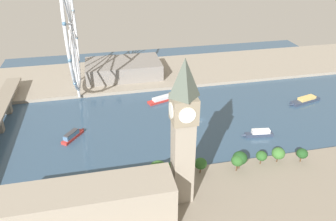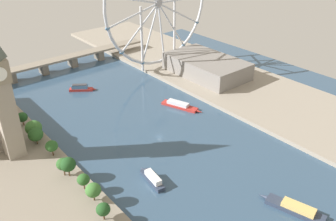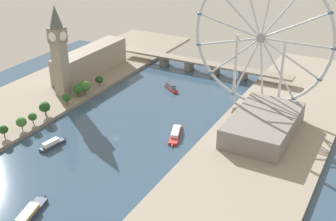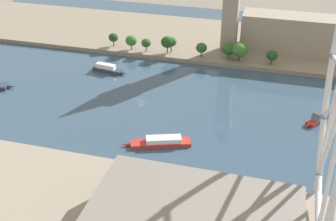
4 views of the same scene
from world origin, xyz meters
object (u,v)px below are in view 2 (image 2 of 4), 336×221
Objects in this scene: ferris_wheel at (158,4)px; riverside_hall at (206,66)px; river_bridge at (58,62)px; tour_boat_0 at (152,178)px; tour_boat_3 at (295,208)px; clock_tower at (1,93)px; tour_boat_1 at (180,105)px; tour_boat_2 at (81,88)px.

riverside_hall is at bearing -64.53° from ferris_wheel.
river_bridge reaches higher than tour_boat_0.
river_bridge reaches higher than tour_boat_3.
clock_tower is 0.43× the size of river_bridge.
ferris_wheel reaches higher than riverside_hall.
tour_boat_1 is 0.98× the size of tour_boat_3.
tour_boat_2 is 0.59× the size of tour_boat_3.
ferris_wheel is at bearing -32.26° from tour_boat_0.
tour_boat_1 is at bearing -73.80° from river_bridge.
ferris_wheel is at bearing 133.13° from tour_boat_1.
tour_boat_2 is (79.82, 64.21, -44.06)m from clock_tower.
clock_tower is 3.32× the size of tour_boat_0.
clock_tower is at bearing -116.52° from tour_boat_1.
riverside_hall is 161.74m from tour_boat_0.
river_bridge is at bearing -12.60° from tour_boat_3.
tour_boat_0 is at bearing -70.82° from tour_boat_1.
clock_tower is 134.88m from tour_boat_1.
clock_tower is 154.85m from river_bridge.
riverside_hall is 2.15× the size of tour_boat_3.
ferris_wheel is 0.62× the size of river_bridge.
tour_boat_2 is at bearing -169.28° from tour_boat_1.
clock_tower reaches higher than tour_boat_0.
ferris_wheel reaches higher than tour_boat_0.
riverside_hall is 118.12m from tour_boat_2.
clock_tower reaches higher than tour_boat_2.
riverside_hall is at bearing -48.63° from tour_boat_0.
ferris_wheel is at bearing -38.21° from river_bridge.
clock_tower is 2.36× the size of tour_boat_1.
clock_tower is 1.08× the size of riverside_hall.
clock_tower reaches higher than riverside_hall.
clock_tower reaches higher than tour_boat_1.
river_bridge is 9.15× the size of tour_boat_2.
riverside_hall is 147.54m from river_bridge.
tour_boat_2 is at bearing 177.52° from ferris_wheel.
river_bridge is 264.98m from tour_boat_3.
riverside_hall is (187.00, 15.29, -35.58)m from clock_tower.
ferris_wheel is 4.80× the size of tour_boat_0.
clock_tower is 176.83m from tour_boat_3.
tour_boat_3 reaches higher than tour_boat_1.
tour_boat_3 is at bearing -55.95° from clock_tower.
river_bridge is 7.75× the size of tour_boat_0.
ferris_wheel is 3.42× the size of tour_boat_1.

